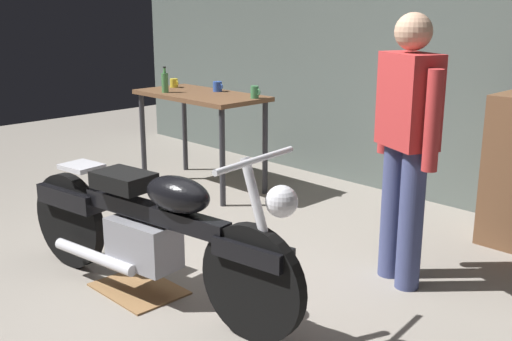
{
  "coord_description": "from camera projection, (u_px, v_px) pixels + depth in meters",
  "views": [
    {
      "loc": [
        2.81,
        -2.09,
        1.73
      ],
      "look_at": [
        -0.03,
        0.7,
        0.65
      ],
      "focal_mm": 43.93,
      "sensor_mm": 36.0,
      "label": 1
    }
  ],
  "objects": [
    {
      "name": "ground_plane",
      "position": [
        177.0,
        296.0,
        3.8
      ],
      "size": [
        12.0,
        12.0,
        0.0
      ],
      "primitive_type": "plane",
      "color": "gray"
    },
    {
      "name": "workbench",
      "position": [
        201.0,
        105.0,
        5.84
      ],
      "size": [
        1.3,
        0.64,
        0.9
      ],
      "color": "brown",
      "rests_on": "ground_plane"
    },
    {
      "name": "motorcycle",
      "position": [
        150.0,
        228.0,
        3.65
      ],
      "size": [
        2.18,
        0.67,
        1.0
      ],
      "rotation": [
        0.0,
        0.0,
        0.13
      ],
      "color": "black",
      "rests_on": "ground_plane"
    },
    {
      "name": "drip_tray",
      "position": [
        139.0,
        289.0,
        3.88
      ],
      "size": [
        0.56,
        0.4,
        0.01
      ],
      "primitive_type": "cube",
      "color": "olive",
      "rests_on": "ground_plane"
    },
    {
      "name": "mug_yellow_tall",
      "position": [
        174.0,
        83.0,
        6.18
      ],
      "size": [
        0.11,
        0.08,
        0.09
      ],
      "color": "yellow",
      "rests_on": "workbench"
    },
    {
      "name": "person_standing",
      "position": [
        407.0,
        139.0,
        3.77
      ],
      "size": [
        0.53,
        0.36,
        1.67
      ],
      "rotation": [
        0.0,
        0.0,
        2.72
      ],
      "color": "#414876",
      "rests_on": "ground_plane"
    },
    {
      "name": "bottle",
      "position": [
        165.0,
        82.0,
        5.83
      ],
      "size": [
        0.06,
        0.06,
        0.24
      ],
      "color": "#4C8C4C",
      "rests_on": "workbench"
    },
    {
      "name": "mug_blue_enamel",
      "position": [
        218.0,
        87.0,
        5.91
      ],
      "size": [
        0.12,
        0.09,
        0.09
      ],
      "color": "#2D51AD",
      "rests_on": "workbench"
    },
    {
      "name": "back_wall",
      "position": [
        435.0,
        23.0,
        5.29
      ],
      "size": [
        8.0,
        0.12,
        3.1
      ],
      "primitive_type": "cube",
      "color": "#56605B",
      "rests_on": "ground_plane"
    },
    {
      "name": "mug_green_speckled",
      "position": [
        255.0,
        92.0,
        5.49
      ],
      "size": [
        0.11,
        0.07,
        0.11
      ],
      "color": "#3D7F4C",
      "rests_on": "workbench"
    }
  ]
}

